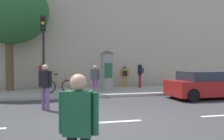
{
  "coord_description": "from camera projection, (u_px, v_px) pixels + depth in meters",
  "views": [
    {
      "loc": [
        -1.62,
        -6.9,
        1.83
      ],
      "look_at": [
        0.42,
        2.0,
        1.56
      ],
      "focal_mm": 36.7,
      "sensor_mm": 36.0,
      "label": 1
    }
  ],
  "objects": [
    {
      "name": "bicycle_leaning",
      "position": [
        59.0,
        86.0,
        13.08
      ],
      "size": [
        1.71,
        0.56,
        1.09
      ],
      "color": "black",
      "rests_on": "sidewalk_curb"
    },
    {
      "name": "pedestrian_in_light_jacket",
      "position": [
        140.0,
        72.0,
        15.78
      ],
      "size": [
        0.51,
        0.57,
        1.78
      ],
      "color": "maroon",
      "rests_on": "sidewalk_curb"
    },
    {
      "name": "parked_car_silver",
      "position": [
        206.0,
        85.0,
        11.94
      ],
      "size": [
        4.11,
        2.09,
        1.41
      ],
      "color": "maroon",
      "rests_on": "ground_plane"
    },
    {
      "name": "poster_column",
      "position": [
        107.0,
        70.0,
        14.13
      ],
      "size": [
        0.88,
        0.88,
        2.48
      ],
      "color": "gray",
      "rests_on": "sidewalk_curb"
    },
    {
      "name": "pedestrian_with_bag",
      "position": [
        95.0,
        77.0,
        12.5
      ],
      "size": [
        0.49,
        0.5,
        1.58
      ],
      "color": "#724C84",
      "rests_on": "sidewalk_curb"
    },
    {
      "name": "street_tree",
      "position": [
        9.0,
        11.0,
        13.95
      ],
      "size": [
        4.77,
        4.77,
        6.93
      ],
      "color": "brown",
      "rests_on": "sidewalk_curb"
    },
    {
      "name": "pedestrian_near_pole",
      "position": [
        43.0,
        73.0,
        14.85
      ],
      "size": [
        0.55,
        0.48,
        1.77
      ],
      "color": "#1E5938",
      "rests_on": "sidewalk_curb"
    },
    {
      "name": "traffic_light",
      "position": [
        43.0,
        42.0,
        11.61
      ],
      "size": [
        0.24,
        0.45,
        4.06
      ],
      "color": "black",
      "rests_on": "sidewalk_curb"
    },
    {
      "name": "pedestrian_in_red_top",
      "position": [
        125.0,
        75.0,
        16.0
      ],
      "size": [
        0.62,
        0.42,
        1.48
      ],
      "color": "#B78C33",
      "rests_on": "sidewalk_curb"
    },
    {
      "name": "pedestrian_with_backpack",
      "position": [
        79.0,
        126.0,
        3.11
      ],
      "size": [
        0.53,
        0.37,
        1.69
      ],
      "color": "black",
      "rests_on": "ground_plane"
    },
    {
      "name": "lane_markings",
      "position": [
        113.0,
        122.0,
        7.13
      ],
      "size": [
        25.8,
        0.16,
        0.01
      ],
      "color": "silver",
      "rests_on": "ground_plane"
    },
    {
      "name": "sidewalk_curb",
      "position": [
        87.0,
        92.0,
        13.95
      ],
      "size": [
        36.0,
        4.0,
        0.15
      ],
      "primitive_type": "cube",
      "color": "#9E9B93",
      "rests_on": "ground_plane"
    },
    {
      "name": "building_backdrop",
      "position": [
        80.0,
        19.0,
        18.67
      ],
      "size": [
        36.0,
        5.0,
        10.93
      ],
      "primitive_type": "cube",
      "color": "#B7A893",
      "rests_on": "ground_plane"
    },
    {
      "name": "pedestrian_in_dark_shirt",
      "position": [
        45.0,
        83.0,
        8.89
      ],
      "size": [
        0.52,
        0.52,
        1.79
      ],
      "color": "#724C84",
      "rests_on": "ground_plane"
    },
    {
      "name": "ground_plane",
      "position": [
        113.0,
        122.0,
        7.13
      ],
      "size": [
        80.0,
        80.0,
        0.0
      ],
      "primitive_type": "plane",
      "color": "#38383A"
    }
  ]
}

